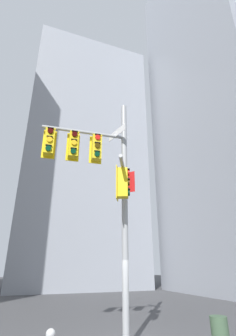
% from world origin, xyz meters
% --- Properties ---
extents(building_tower_right, '(15.00, 15.00, 43.63)m').
position_xyz_m(building_tower_right, '(18.72, 9.89, 21.82)').
color(building_tower_right, '#9399A3').
rests_on(building_tower_right, ground).
extents(building_mid_block, '(14.59, 14.59, 31.88)m').
position_xyz_m(building_mid_block, '(2.91, 24.29, 15.94)').
color(building_mid_block, '#9399A3').
rests_on(building_mid_block, ground).
extents(signal_pole_assembly, '(3.54, 2.13, 8.59)m').
position_xyz_m(signal_pole_assembly, '(-0.89, -0.05, 5.31)').
color(signal_pole_assembly, '#9EA0A3').
rests_on(signal_pole_assembly, ground).
extents(trash_bin, '(0.51, 0.51, 0.92)m').
position_xyz_m(trash_bin, '(2.53, -1.15, 0.46)').
color(trash_bin, '#3F593F').
rests_on(trash_bin, ground).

